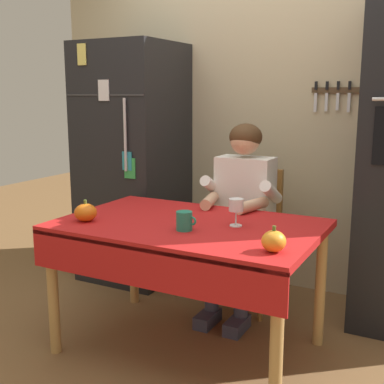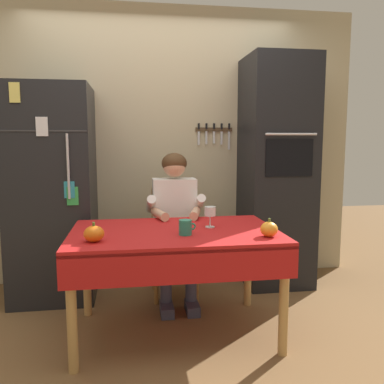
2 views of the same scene
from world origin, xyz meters
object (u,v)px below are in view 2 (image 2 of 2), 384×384
at_px(seated_person, 175,215).
at_px(wine_glass, 210,212).
at_px(chair_behind_person, 173,236).
at_px(coffee_mug, 186,227).
at_px(refrigerator, 53,193).
at_px(dining_table, 175,243).
at_px(pumpkin_large, 94,234).
at_px(pumpkin_medium, 269,229).
at_px(wall_oven, 276,172).

relative_size(seated_person, wine_glass, 8.44).
height_order(chair_behind_person, coffee_mug, chair_behind_person).
xyz_separation_m(coffee_mug, wine_glass, (0.20, 0.20, 0.06)).
bearing_deg(refrigerator, dining_table, -42.91).
bearing_deg(seated_person, dining_table, -96.35).
height_order(wine_glass, pumpkin_large, wine_glass).
bearing_deg(wine_glass, coffee_mug, -135.17).
relative_size(chair_behind_person, pumpkin_large, 7.53).
bearing_deg(refrigerator, chair_behind_person, -5.08).
bearing_deg(refrigerator, pumpkin_medium, -36.64).
height_order(chair_behind_person, seated_person, seated_person).
bearing_deg(pumpkin_large, wine_glass, 20.56).
bearing_deg(wall_oven, dining_table, -138.69).
relative_size(refrigerator, pumpkin_large, 14.58).
bearing_deg(coffee_mug, dining_table, 113.80).
height_order(dining_table, pumpkin_large, pumpkin_large).
distance_m(refrigerator, pumpkin_large, 1.19).
xyz_separation_m(wall_oven, seated_person, (-0.98, -0.32, -0.31)).
distance_m(chair_behind_person, pumpkin_medium, 1.19).
bearing_deg(pumpkin_medium, seated_person, 120.68).
distance_m(wall_oven, wine_glass, 1.18).
distance_m(seated_person, wine_glass, 0.57).
distance_m(wall_oven, seated_person, 1.08).
bearing_deg(refrigerator, wine_glass, -33.84).
height_order(wall_oven, coffee_mug, wall_oven).
relative_size(wall_oven, seated_person, 1.69).
xyz_separation_m(wine_glass, pumpkin_medium, (0.32, -0.33, -0.06)).
bearing_deg(dining_table, pumpkin_medium, -23.55).
height_order(chair_behind_person, pumpkin_large, chair_behind_person).
relative_size(wall_oven, dining_table, 1.50).
bearing_deg(pumpkin_medium, wall_oven, 67.90).
xyz_separation_m(wall_oven, coffee_mug, (-1.00, -1.05, -0.26)).
bearing_deg(coffee_mug, refrigerator, 134.92).
xyz_separation_m(chair_behind_person, pumpkin_medium, (0.51, -1.04, 0.28)).
bearing_deg(dining_table, chair_behind_person, 85.15).
xyz_separation_m(wall_oven, chair_behind_person, (-0.98, -0.13, -0.54)).
distance_m(chair_behind_person, wine_glass, 0.81).
xyz_separation_m(refrigerator, wine_glass, (1.21, -0.81, -0.05)).
xyz_separation_m(refrigerator, pumpkin_large, (0.43, -1.10, -0.11)).
distance_m(refrigerator, chair_behind_person, 1.09).
height_order(wall_oven, chair_behind_person, wall_oven).
bearing_deg(seated_person, pumpkin_large, -125.46).
bearing_deg(pumpkin_large, seated_person, 54.54).
bearing_deg(coffee_mug, seated_person, 89.03).
height_order(coffee_mug, pumpkin_medium, pumpkin_medium).
relative_size(pumpkin_large, pumpkin_medium, 1.04).
xyz_separation_m(dining_table, chair_behind_person, (0.07, 0.79, -0.14)).
bearing_deg(wall_oven, wine_glass, -133.15).
bearing_deg(pumpkin_large, dining_table, 22.55).
height_order(wall_oven, pumpkin_large, wall_oven).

